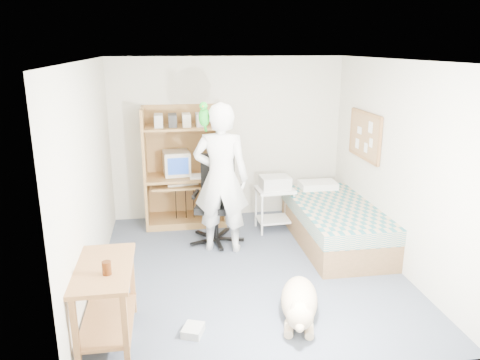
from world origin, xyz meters
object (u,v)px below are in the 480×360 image
(dog, at_px, (299,302))
(person, at_px, (221,179))
(office_chair, at_px, (216,211))
(bed, at_px, (335,223))
(computer_hutch, at_px, (185,171))
(printer_cart, at_px, (275,202))
(side_desk, at_px, (106,292))

(dog, bearing_deg, person, 123.01)
(person, relative_size, dog, 1.76)
(office_chair, bearing_deg, bed, 1.17)
(dog, bearing_deg, computer_hutch, 124.64)
(dog, bearing_deg, bed, 75.83)
(dog, distance_m, printer_cart, 2.39)
(person, xyz_separation_m, printer_cart, (0.85, 0.57, -0.56))
(bed, height_order, dog, bed)
(computer_hutch, distance_m, office_chair, 0.95)
(side_desk, bearing_deg, bed, 32.50)
(bed, bearing_deg, computer_hutch, 150.71)
(bed, height_order, side_desk, side_desk)
(office_chair, bearing_deg, dog, -60.50)
(side_desk, distance_m, office_chair, 2.50)
(side_desk, height_order, dog, side_desk)
(office_chair, distance_m, printer_cart, 0.92)
(computer_hutch, bearing_deg, bed, -29.29)
(dog, bearing_deg, office_chair, 121.41)
(person, bearing_deg, dog, 121.09)
(office_chair, distance_m, dog, 2.21)
(printer_cart, bearing_deg, side_desk, -134.74)
(person, height_order, printer_cart, person)
(dog, bearing_deg, printer_cart, 98.55)
(bed, distance_m, office_chair, 1.65)
(office_chair, relative_size, printer_cart, 1.85)
(computer_hutch, distance_m, dog, 3.11)
(bed, distance_m, side_desk, 3.39)
(printer_cart, bearing_deg, person, -149.79)
(side_desk, bearing_deg, office_chair, 60.10)
(bed, relative_size, printer_cart, 3.13)
(computer_hutch, xyz_separation_m, dog, (1.00, -2.88, -0.63))
(side_desk, distance_m, printer_cart, 3.23)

